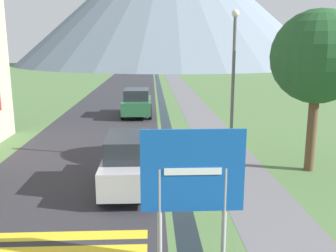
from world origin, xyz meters
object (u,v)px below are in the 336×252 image
object	(u,v)px
road_sign	(193,181)
tree_by_path	(318,57)
parked_car_near	(129,162)
parked_car_far	(137,102)
streetlamp	(233,77)

from	to	relation	value
road_sign	tree_by_path	world-z (taller)	tree_by_path
parked_car_near	parked_car_far	world-z (taller)	same
parked_car_near	parked_car_far	distance (m)	12.89
tree_by_path	parked_car_far	bearing A→B (deg)	121.22
streetlamp	tree_by_path	xyz separation A→B (m)	(2.83, -0.81, 0.75)
parked_car_near	tree_by_path	xyz separation A→B (m)	(6.66, 1.53, 3.28)
road_sign	parked_car_near	world-z (taller)	road_sign
parked_car_far	streetlamp	bearing A→B (deg)	-68.96
parked_car_far	tree_by_path	bearing A→B (deg)	-58.78
streetlamp	tree_by_path	bearing A→B (deg)	-15.99
parked_car_near	tree_by_path	bearing A→B (deg)	12.94
parked_car_near	parked_car_far	xyz separation A→B (m)	(-0.22, 12.89, 0.00)
road_sign	parked_car_near	size ratio (longest dim) A/B	0.76
road_sign	parked_car_far	size ratio (longest dim) A/B	0.75
road_sign	streetlamp	xyz separation A→B (m)	(2.28, 6.95, 1.49)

